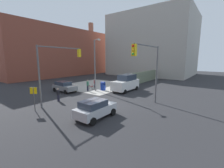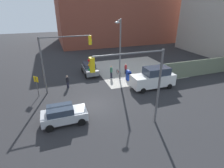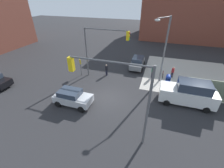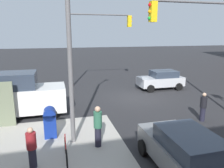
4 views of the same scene
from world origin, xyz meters
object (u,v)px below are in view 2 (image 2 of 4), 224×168
at_px(street_lamp_corner, 120,46).
at_px(mailbox_blue, 129,75).
at_px(traffic_signal_nw_corner, 62,53).
at_px(pedestrian_waiting, 126,69).
at_px(traffic_signal_se_corner, 135,76).
at_px(van_white_delivery, 154,78).
at_px(pedestrian_walking_north, 67,82).
at_px(sedan_gray, 90,69).
at_px(sedan_silver, 63,114).
at_px(smokestack, 168,8).
at_px(bicycle_leaning_on_fence, 119,73).
at_px(pedestrian_crossing, 111,72).

xyz_separation_m(street_lamp_corner, mailbox_blue, (1.19, -0.48, -3.94)).
height_order(traffic_signal_nw_corner, pedestrian_waiting, traffic_signal_nw_corner).
bearing_deg(traffic_signal_se_corner, van_white_delivery, 47.14).
bearing_deg(pedestrian_walking_north, pedestrian_waiting, -137.57).
height_order(sedan_gray, sedan_silver, same).
height_order(traffic_signal_nw_corner, pedestrian_walking_north, traffic_signal_nw_corner).
distance_m(smokestack, sedan_gray, 35.44).
xyz_separation_m(traffic_signal_se_corner, pedestrian_walking_north, (-4.27, 9.70, -3.81)).
height_order(smokestack, bicycle_leaning_on_fence, smokestack).
xyz_separation_m(sedan_silver, bicycle_leaning_on_fence, (8.72, 9.19, -0.50)).
xyz_separation_m(smokestack, traffic_signal_se_corner, (-26.85, -34.50, -4.35)).
distance_m(traffic_signal_nw_corner, bicycle_leaning_on_fence, 9.37).
relative_size(mailbox_blue, pedestrian_crossing, 0.78).
distance_m(mailbox_blue, pedestrian_waiting, 2.47).
relative_size(pedestrian_crossing, pedestrian_waiting, 1.16).
distance_m(sedan_gray, pedestrian_crossing, 3.63).
bearing_deg(street_lamp_corner, smokestack, 45.48).
bearing_deg(pedestrian_waiting, van_white_delivery, 22.23).
bearing_deg(mailbox_blue, van_white_delivery, -59.06).
xyz_separation_m(traffic_signal_nw_corner, pedestrian_walking_north, (0.28, 0.70, -3.81)).
bearing_deg(sedan_silver, traffic_signal_se_corner, -24.92).
relative_size(smokestack, pedestrian_crossing, 9.83).
bearing_deg(sedan_silver, pedestrian_waiting, 43.43).
bearing_deg(van_white_delivery, bicycle_leaning_on_fence, 115.01).
height_order(van_white_delivery, bicycle_leaning_on_fence, van_white_delivery).
distance_m(van_white_delivery, pedestrian_walking_north, 10.68).
bearing_deg(sedan_silver, mailbox_blue, 36.88).
bearing_deg(sedan_gray, bicycle_leaning_on_fence, -26.00).
xyz_separation_m(sedan_silver, pedestrian_crossing, (7.32, 8.49, 0.12)).
relative_size(mailbox_blue, sedan_silver, 0.37).
bearing_deg(sedan_gray, smokestack, 37.28).
xyz_separation_m(smokestack, van_white_delivery, (-21.00, -28.20, -7.72)).
xyz_separation_m(sedan_gray, bicycle_leaning_on_fence, (3.92, -1.91, -0.50)).
bearing_deg(street_lamp_corner, traffic_signal_se_corner, -105.33).
height_order(traffic_signal_se_corner, street_lamp_corner, street_lamp_corner).
xyz_separation_m(traffic_signal_nw_corner, pedestrian_waiting, (9.08, 2.90, -3.84)).
height_order(sedan_silver, pedestrian_waiting, sedan_silver).
relative_size(smokestack, sedan_gray, 4.39).
height_order(smokestack, mailbox_blue, smokestack).
relative_size(traffic_signal_nw_corner, bicycle_leaning_on_fence, 3.71).
distance_m(smokestack, van_white_delivery, 36.00).
relative_size(sedan_silver, bicycle_leaning_on_fence, 2.20).
relative_size(sedan_gray, pedestrian_walking_north, 2.51).
bearing_deg(pedestrian_crossing, pedestrian_walking_north, -135.63).
distance_m(pedestrian_crossing, pedestrian_waiting, 2.76).
bearing_deg(mailbox_blue, pedestrian_walking_north, 178.60).
xyz_separation_m(pedestrian_waiting, bicycle_leaning_on_fence, (-1.20, -0.20, -0.47)).
height_order(street_lamp_corner, bicycle_leaning_on_fence, street_lamp_corner).
height_order(sedan_silver, van_white_delivery, van_white_delivery).
height_order(traffic_signal_nw_corner, bicycle_leaning_on_fence, traffic_signal_nw_corner).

